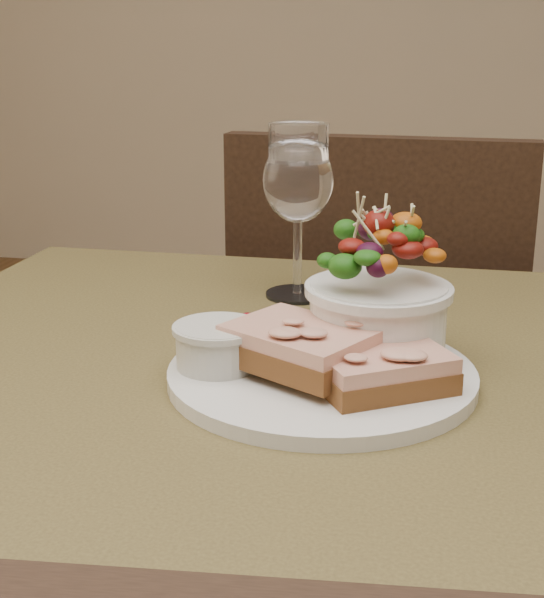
% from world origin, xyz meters
% --- Properties ---
extents(cafe_table, '(0.80, 0.80, 0.75)m').
position_xyz_m(cafe_table, '(0.00, 0.00, 0.65)').
color(cafe_table, '#443A1D').
rests_on(cafe_table, ground).
extents(chair_far, '(0.44, 0.44, 0.90)m').
position_xyz_m(chair_far, '(0.05, 0.66, 0.29)').
color(chair_far, black).
rests_on(chair_far, ground).
extents(dinner_plate, '(0.26, 0.26, 0.01)m').
position_xyz_m(dinner_plate, '(0.04, 0.01, 0.76)').
color(dinner_plate, white).
rests_on(dinner_plate, cafe_table).
extents(sandwich_front, '(0.13, 0.12, 0.03)m').
position_xyz_m(sandwich_front, '(0.09, -0.02, 0.78)').
color(sandwich_front, '#442812').
rests_on(sandwich_front, dinner_plate).
extents(sandwich_back, '(0.14, 0.13, 0.03)m').
position_xyz_m(sandwich_back, '(0.02, -0.01, 0.79)').
color(sandwich_back, '#442812').
rests_on(sandwich_back, dinner_plate).
extents(ramekin, '(0.07, 0.07, 0.04)m').
position_xyz_m(ramekin, '(-0.05, -0.01, 0.78)').
color(ramekin, beige).
rests_on(ramekin, dinner_plate).
extents(salad_bowl, '(0.12, 0.12, 0.13)m').
position_xyz_m(salad_bowl, '(0.08, 0.05, 0.82)').
color(salad_bowl, white).
rests_on(salad_bowl, dinner_plate).
extents(garnish, '(0.05, 0.04, 0.02)m').
position_xyz_m(garnish, '(-0.03, 0.08, 0.77)').
color(garnish, '#0C370A').
rests_on(garnish, dinner_plate).
extents(wine_glass, '(0.08, 0.08, 0.18)m').
position_xyz_m(wine_glass, '(-0.02, 0.24, 0.87)').
color(wine_glass, white).
rests_on(wine_glass, cafe_table).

